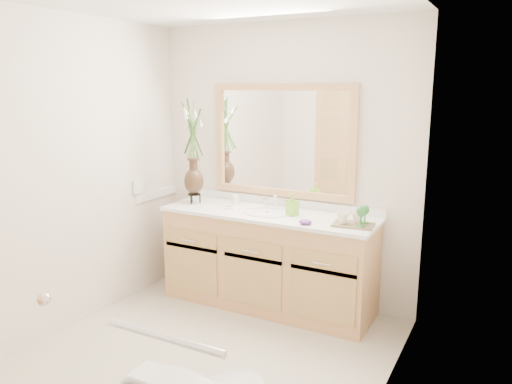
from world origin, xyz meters
The scene contains 21 objects.
floor centered at (0.00, 0.00, 0.00)m, with size 2.60×2.60×0.00m, color beige.
wall_back centered at (0.00, 1.30, 1.20)m, with size 2.40×0.02×2.40m, color white.
wall_front centered at (0.00, -1.30, 1.20)m, with size 2.40×0.02×2.40m, color white.
wall_left centered at (-1.20, 0.00, 1.20)m, with size 0.02×2.60×2.40m, color white.
wall_right centered at (1.20, 0.00, 1.20)m, with size 0.02×2.60×2.40m, color white.
vanity centered at (0.00, 1.01, 0.40)m, with size 1.80×0.55×0.80m.
counter centered at (0.00, 1.01, 0.82)m, with size 1.84×0.57×0.03m, color white.
sink centered at (0.00, 1.00, 0.78)m, with size 0.38×0.34×0.23m.
mirror centered at (0.00, 1.28, 1.41)m, with size 1.32×0.04×0.97m.
switch_plate centered at (-1.19, 0.76, 0.98)m, with size 0.02×0.12×0.12m, color white.
grab_bar centered at (0.70, -1.27, 0.95)m, with size 0.03×0.03×0.55m, color silver.
flower_vase centered at (-0.74, 1.00, 1.40)m, with size 0.21×0.21×0.84m.
tumbler centered at (-0.40, 1.14, 0.87)m, with size 0.06×0.06×0.08m, color white.
soap_dish centered at (-0.36, 0.99, 0.84)m, with size 0.10×0.10×0.03m.
soap_bottle centered at (0.21, 1.03, 0.91)m, with size 0.07×0.08×0.16m, color #7DD031.
purple_dish centered at (0.41, 0.82, 0.85)m, with size 0.10×0.08×0.04m, color #532776.
tray centered at (0.75, 0.96, 0.84)m, with size 0.30×0.20×0.02m, color brown.
mug_left centered at (0.67, 0.93, 0.89)m, with size 0.09×0.09×0.09m, color white.
mug_right centered at (0.78, 0.98, 0.89)m, with size 0.09×0.09×0.09m, color white.
goblet_front centered at (0.82, 0.91, 0.95)m, with size 0.07×0.07×0.16m.
goblet_back centered at (0.82, 1.02, 0.94)m, with size 0.06×0.06×0.14m.
Camera 1 is at (1.81, -2.61, 1.87)m, focal length 35.00 mm.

